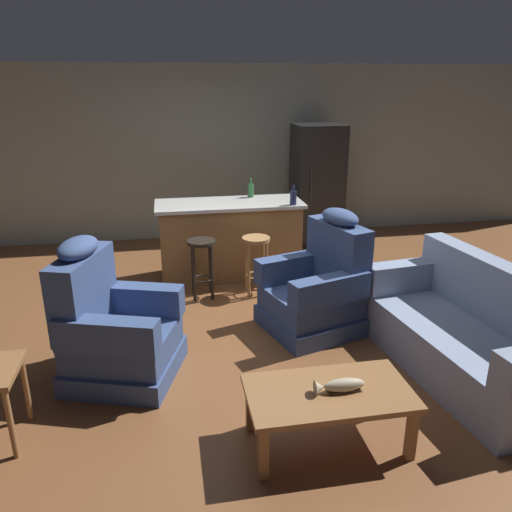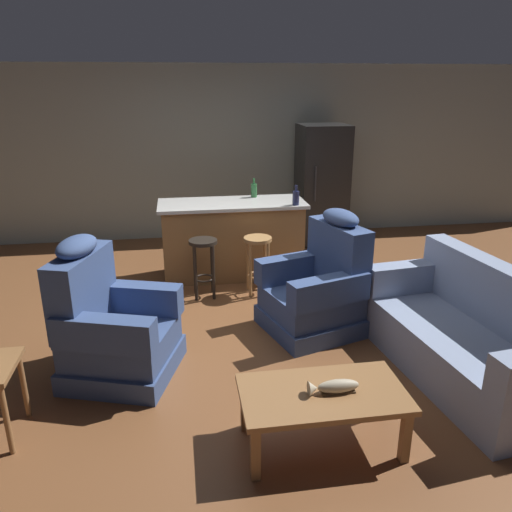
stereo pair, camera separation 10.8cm
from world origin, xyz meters
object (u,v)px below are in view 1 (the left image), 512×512
recliner_near_island (318,288)px  bar_stool_right (256,255)px  recliner_near_lamp (113,329)px  bottle_tall_green (293,197)px  refrigerator (317,185)px  coffee_table (329,398)px  couch (468,335)px  fish_figurine (339,386)px  bar_stool_left (202,258)px  kitchen_island (230,239)px  bottle_short_amber (251,190)px

recliner_near_island → bar_stool_right: size_ratio=1.76×
recliner_near_lamp → bottle_tall_green: (1.98, 1.84, 0.62)m
recliner_near_lamp → recliner_near_island: same height
refrigerator → recliner_near_lamp: bearing=-129.5°
coffee_table → couch: bearing=24.5°
fish_figurine → bar_stool_left: bearing=104.8°
recliner_near_lamp → kitchen_island: (1.25, 2.11, 0.06)m
recliner_near_island → bottle_short_amber: size_ratio=4.98×
couch → recliner_near_lamp: size_ratio=1.65×
recliner_near_lamp → bottle_tall_green: recliner_near_lamp is taller
bottle_tall_green → recliner_near_island: bearing=-93.0°
bar_stool_left → bottle_short_amber: size_ratio=2.82×
recliner_near_lamp → bottle_short_amber: size_ratio=4.98×
coffee_table → kitchen_island: size_ratio=0.61×
bar_stool_right → refrigerator: 2.26m
recliner_near_island → bar_stool_right: recliner_near_island is taller
recliner_near_island → coffee_table: bearing=58.2°
fish_figurine → couch: bearing=26.2°
fish_figurine → bottle_short_amber: (0.01, 3.51, 0.58)m
coffee_table → recliner_near_lamp: (-1.49, 1.14, 0.06)m
coffee_table → recliner_near_island: size_ratio=0.92×
recliner_near_lamp → refrigerator: refrigerator is taller
recliner_near_lamp → bar_stool_left: (0.85, 1.48, 0.05)m
couch → bar_stool_left: (-2.08, 1.97, 0.13)m
couch → recliner_near_island: recliner_near_island is taller
kitchen_island → refrigerator: (1.48, 1.20, 0.40)m
recliner_near_lamp → bottle_short_amber: (1.56, 2.35, 0.62)m
kitchen_island → bar_stool_left: bearing=-122.4°
couch → bar_stool_left: bearing=-50.2°
bottle_tall_green → bar_stool_left: bearing=-162.3°
kitchen_island → bottle_tall_green: bearing=-19.9°
couch → bar_stool_left: 2.86m
refrigerator → bottle_tall_green: (-0.74, -1.47, 0.16)m
fish_figurine → bar_stool_right: bearing=91.7°
coffee_table → couch: size_ratio=0.55×
couch → refrigerator: refrigerator is taller
bar_stool_left → fish_figurine: bearing=-75.2°
fish_figurine → recliner_near_island: (0.37, 1.68, -0.04)m
fish_figurine → refrigerator: bearing=75.2°
couch → kitchen_island: kitchen_island is taller
couch → bar_stool_left: couch is taller
bar_stool_right → bottle_tall_green: (0.52, 0.36, 0.57)m
kitchen_island → bottle_tall_green: size_ratio=7.53×
bar_stool_left → bar_stool_right: size_ratio=1.00×
couch → recliner_near_lamp: bearing=-16.2°
coffee_table → fish_figurine: size_ratio=3.24×
bottle_tall_green → kitchen_island: bearing=160.1°
recliner_near_island → bottle_tall_green: bearing=-110.2°
recliner_near_island → bar_stool_left: 1.44m
recliner_near_island → couch: bearing=117.8°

